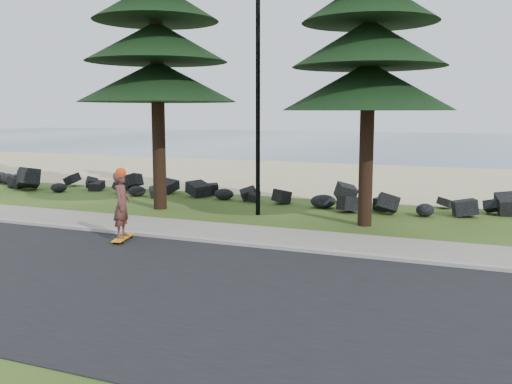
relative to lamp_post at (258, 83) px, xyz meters
The scene contains 9 objects.
ground 5.23m from the lamp_post, 90.00° to the right, with size 160.00×160.00×0.00m, color #2E4916.
road 8.74m from the lamp_post, 90.00° to the right, with size 160.00×7.00×0.02m, color black.
kerb 5.79m from the lamp_post, 90.00° to the right, with size 160.00×0.20×0.10m, color #A59D95.
sidewalk 5.08m from the lamp_post, 90.00° to the right, with size 160.00×2.00×0.08m, color gray.
beach_sand 12.03m from the lamp_post, 90.00° to the left, with size 160.00×15.00×0.01m, color #C5B383.
ocean 47.98m from the lamp_post, 90.00° to the left, with size 160.00×58.00×0.01m, color #38596C.
seawall_boulders 4.78m from the lamp_post, 90.00° to the left, with size 60.00×2.40×1.10m, color black, non-canonical shape.
lamp_post is the anchor object (origin of this frame).
skateboarder 6.02m from the lamp_post, 109.59° to the right, with size 0.55×1.03×1.85m.
Camera 1 is at (6.85, -13.32, 3.25)m, focal length 40.00 mm.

